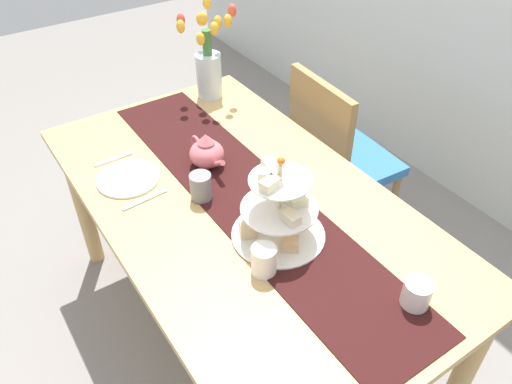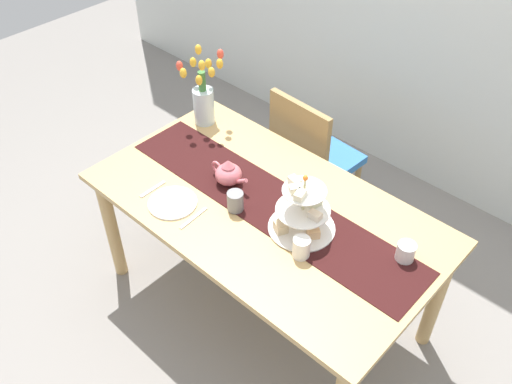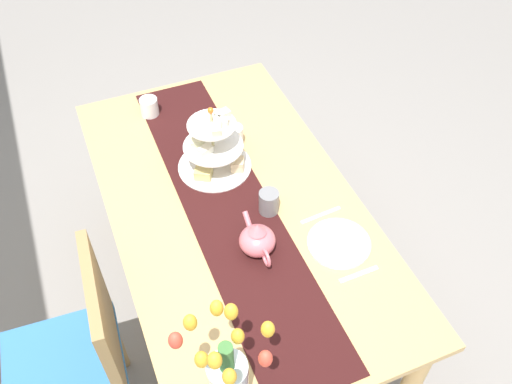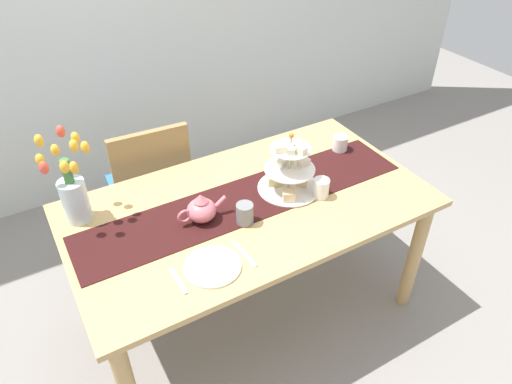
{
  "view_description": "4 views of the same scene",
  "coord_description": "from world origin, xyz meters",
  "px_view_note": "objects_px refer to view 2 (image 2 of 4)",
  "views": [
    {
      "loc": [
        1.14,
        -0.7,
        1.88
      ],
      "look_at": [
        0.1,
        -0.0,
        0.84
      ],
      "focal_mm": 35.35,
      "sensor_mm": 36.0,
      "label": 1
    },
    {
      "loc": [
        1.25,
        -1.41,
        2.52
      ],
      "look_at": [
        -0.05,
        -0.01,
        0.8
      ],
      "focal_mm": 39.02,
      "sensor_mm": 36.0,
      "label": 2
    },
    {
      "loc": [
        -1.34,
        0.46,
        2.34
      ],
      "look_at": [
        -0.04,
        -0.08,
        0.81
      ],
      "focal_mm": 38.89,
      "sensor_mm": 36.0,
      "label": 3
    },
    {
      "loc": [
        -0.83,
        -1.51,
        2.11
      ],
      "look_at": [
        0.02,
        -0.03,
        0.82
      ],
      "focal_mm": 33.29,
      "sensor_mm": 36.0,
      "label": 4
    }
  ],
  "objects_px": {
    "tulip_vase": "(203,97)",
    "mug_white_text": "(301,247)",
    "teapot": "(228,173)",
    "chair_left": "(310,155)",
    "dinner_plate_left": "(173,203)",
    "dining_table": "(265,221)",
    "cream_jug": "(406,252)",
    "knife_left": "(194,218)",
    "mug_grey": "(235,201)",
    "tiered_cake_stand": "(302,213)",
    "fork_left": "(153,189)"
  },
  "relations": [
    {
      "from": "cream_jug",
      "to": "dinner_plate_left",
      "type": "distance_m",
      "value": 1.07
    },
    {
      "from": "teapot",
      "to": "tiered_cake_stand",
      "type": "bearing_deg",
      "value": -0.09
    },
    {
      "from": "teapot",
      "to": "knife_left",
      "type": "height_order",
      "value": "teapot"
    },
    {
      "from": "dining_table",
      "to": "cream_jug",
      "type": "height_order",
      "value": "cream_jug"
    },
    {
      "from": "teapot",
      "to": "mug_white_text",
      "type": "bearing_deg",
      "value": -12.52
    },
    {
      "from": "cream_jug",
      "to": "dinner_plate_left",
      "type": "relative_size",
      "value": 0.37
    },
    {
      "from": "knife_left",
      "to": "mug_grey",
      "type": "xyz_separation_m",
      "value": [
        0.1,
        0.17,
        0.05
      ]
    },
    {
      "from": "knife_left",
      "to": "tiered_cake_stand",
      "type": "bearing_deg",
      "value": 35.51
    },
    {
      "from": "dining_table",
      "to": "knife_left",
      "type": "xyz_separation_m",
      "value": [
        -0.18,
        -0.28,
        0.1
      ]
    },
    {
      "from": "chair_left",
      "to": "dinner_plate_left",
      "type": "bearing_deg",
      "value": -93.82
    },
    {
      "from": "tiered_cake_stand",
      "to": "mug_grey",
      "type": "xyz_separation_m",
      "value": [
        -0.3,
        -0.11,
        -0.05
      ]
    },
    {
      "from": "tiered_cake_stand",
      "to": "mug_white_text",
      "type": "xyz_separation_m",
      "value": [
        0.1,
        -0.12,
        -0.05
      ]
    },
    {
      "from": "cream_jug",
      "to": "teapot",
      "type": "bearing_deg",
      "value": -170.02
    },
    {
      "from": "knife_left",
      "to": "mug_grey",
      "type": "distance_m",
      "value": 0.2
    },
    {
      "from": "chair_left",
      "to": "mug_grey",
      "type": "xyz_separation_m",
      "value": [
        0.18,
        -0.8,
        0.29
      ]
    },
    {
      "from": "tiered_cake_stand",
      "to": "mug_grey",
      "type": "height_order",
      "value": "tiered_cake_stand"
    },
    {
      "from": "dinner_plate_left",
      "to": "fork_left",
      "type": "bearing_deg",
      "value": 180.0
    },
    {
      "from": "mug_white_text",
      "to": "cream_jug",
      "type": "bearing_deg",
      "value": 40.06
    },
    {
      "from": "dinner_plate_left",
      "to": "mug_grey",
      "type": "distance_m",
      "value": 0.3
    },
    {
      "from": "tulip_vase",
      "to": "fork_left",
      "type": "height_order",
      "value": "tulip_vase"
    },
    {
      "from": "chair_left",
      "to": "cream_jug",
      "type": "relative_size",
      "value": 10.71
    },
    {
      "from": "tulip_vase",
      "to": "dinner_plate_left",
      "type": "relative_size",
      "value": 1.85
    },
    {
      "from": "mug_grey",
      "to": "mug_white_text",
      "type": "height_order",
      "value": "mug_grey"
    },
    {
      "from": "dining_table",
      "to": "mug_white_text",
      "type": "height_order",
      "value": "mug_white_text"
    },
    {
      "from": "mug_grey",
      "to": "dining_table",
      "type": "bearing_deg",
      "value": 52.93
    },
    {
      "from": "tulip_vase",
      "to": "mug_white_text",
      "type": "bearing_deg",
      "value": -21.58
    },
    {
      "from": "tiered_cake_stand",
      "to": "dinner_plate_left",
      "type": "distance_m",
      "value": 0.62
    },
    {
      "from": "teapot",
      "to": "mug_grey",
      "type": "height_order",
      "value": "teapot"
    },
    {
      "from": "knife_left",
      "to": "cream_jug",
      "type": "bearing_deg",
      "value": 27.92
    },
    {
      "from": "dining_table",
      "to": "tulip_vase",
      "type": "relative_size",
      "value": 3.92
    },
    {
      "from": "chair_left",
      "to": "knife_left",
      "type": "bearing_deg",
      "value": -85.3
    },
    {
      "from": "dining_table",
      "to": "knife_left",
      "type": "relative_size",
      "value": 9.81
    },
    {
      "from": "chair_left",
      "to": "knife_left",
      "type": "height_order",
      "value": "chair_left"
    },
    {
      "from": "teapot",
      "to": "fork_left",
      "type": "height_order",
      "value": "teapot"
    },
    {
      "from": "tulip_vase",
      "to": "mug_white_text",
      "type": "height_order",
      "value": "tulip_vase"
    },
    {
      "from": "teapot",
      "to": "dinner_plate_left",
      "type": "xyz_separation_m",
      "value": [
        -0.09,
        -0.28,
        -0.05
      ]
    },
    {
      "from": "dining_table",
      "to": "tiered_cake_stand",
      "type": "relative_size",
      "value": 5.49
    },
    {
      "from": "dinner_plate_left",
      "to": "knife_left",
      "type": "distance_m",
      "value": 0.15
    },
    {
      "from": "chair_left",
      "to": "mug_white_text",
      "type": "height_order",
      "value": "chair_left"
    },
    {
      "from": "tiered_cake_stand",
      "to": "fork_left",
      "type": "distance_m",
      "value": 0.75
    },
    {
      "from": "tulip_vase",
      "to": "mug_white_text",
      "type": "xyz_separation_m",
      "value": [
        1.02,
        -0.4,
        -0.11
      ]
    },
    {
      "from": "dinner_plate_left",
      "to": "fork_left",
      "type": "height_order",
      "value": "dinner_plate_left"
    },
    {
      "from": "tiered_cake_stand",
      "to": "mug_grey",
      "type": "bearing_deg",
      "value": -159.79
    },
    {
      "from": "chair_left",
      "to": "tiered_cake_stand",
      "type": "xyz_separation_m",
      "value": [
        0.48,
        -0.69,
        0.33
      ]
    },
    {
      "from": "teapot",
      "to": "tulip_vase",
      "type": "distance_m",
      "value": 0.55
    },
    {
      "from": "dinner_plate_left",
      "to": "tiered_cake_stand",
      "type": "bearing_deg",
      "value": 27.58
    },
    {
      "from": "chair_left",
      "to": "tiered_cake_stand",
      "type": "distance_m",
      "value": 0.9
    },
    {
      "from": "dining_table",
      "to": "teapot",
      "type": "bearing_deg",
      "value": 180.0
    },
    {
      "from": "tiered_cake_stand",
      "to": "cream_jug",
      "type": "xyz_separation_m",
      "value": [
        0.43,
        0.16,
        -0.05
      ]
    },
    {
      "from": "dinner_plate_left",
      "to": "mug_white_text",
      "type": "distance_m",
      "value": 0.66
    }
  ]
}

